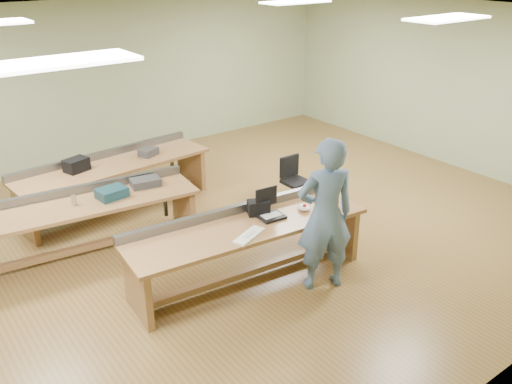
% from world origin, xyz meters
% --- Properties ---
extents(floor, '(10.00, 10.00, 0.00)m').
position_xyz_m(floor, '(0.00, 0.00, 0.00)').
color(floor, brown).
rests_on(floor, ground).
extents(ceiling, '(10.00, 10.00, 0.00)m').
position_xyz_m(ceiling, '(0.00, 0.00, 3.00)').
color(ceiling, silver).
rests_on(ceiling, wall_back).
extents(wall_back, '(10.00, 0.04, 3.00)m').
position_xyz_m(wall_back, '(0.00, 4.00, 1.50)').
color(wall_back, '#9CAB81').
rests_on(wall_back, floor).
extents(wall_front, '(10.00, 0.04, 3.00)m').
position_xyz_m(wall_front, '(0.00, -4.00, 1.50)').
color(wall_front, '#9CAB81').
rests_on(wall_front, floor).
extents(wall_right, '(0.04, 8.00, 3.00)m').
position_xyz_m(wall_right, '(5.00, 0.00, 1.50)').
color(wall_right, '#9CAB81').
rests_on(wall_right, floor).
extents(fluor_panels, '(6.20, 3.50, 0.03)m').
position_xyz_m(fluor_panels, '(0.00, 0.00, 2.97)').
color(fluor_panels, white).
rests_on(fluor_panels, ceiling).
extents(workbench_front, '(3.11, 1.09, 0.86)m').
position_xyz_m(workbench_front, '(-0.45, -1.15, 0.56)').
color(workbench_front, olive).
rests_on(workbench_front, floor).
extents(workbench_mid, '(3.02, 1.11, 0.86)m').
position_xyz_m(workbench_mid, '(-1.79, 0.65, 0.56)').
color(workbench_mid, olive).
rests_on(workbench_mid, floor).
extents(workbench_back, '(3.14, 1.10, 0.86)m').
position_xyz_m(workbench_back, '(-0.93, 1.75, 0.56)').
color(workbench_back, olive).
rests_on(workbench_back, floor).
extents(person, '(0.81, 0.68, 1.90)m').
position_xyz_m(person, '(0.19, -1.83, 0.95)').
color(person, slate).
rests_on(person, floor).
extents(laptop_base, '(0.33, 0.28, 0.03)m').
position_xyz_m(laptop_base, '(-0.11, -1.19, 0.77)').
color(laptop_base, black).
rests_on(laptop_base, workbench_front).
extents(laptop_screen, '(0.31, 0.04, 0.24)m').
position_xyz_m(laptop_screen, '(-0.10, -1.07, 0.99)').
color(laptop_screen, black).
rests_on(laptop_screen, laptop_base).
extents(keyboard, '(0.49, 0.32, 0.03)m').
position_xyz_m(keyboard, '(-0.61, -1.41, 0.76)').
color(keyboard, white).
rests_on(keyboard, workbench_front).
extents(trackball_mouse, '(0.18, 0.20, 0.07)m').
position_xyz_m(trackball_mouse, '(0.36, -1.27, 0.79)').
color(trackball_mouse, white).
rests_on(trackball_mouse, workbench_front).
extents(camera_bag, '(0.32, 0.27, 0.18)m').
position_xyz_m(camera_bag, '(-0.17, -1.01, 0.84)').
color(camera_bag, black).
rests_on(camera_bag, workbench_front).
extents(task_chair, '(0.43, 0.43, 0.81)m').
position_xyz_m(task_chair, '(1.39, 0.11, 0.30)').
color(task_chair, black).
rests_on(task_chair, floor).
extents(parts_bin_teal, '(0.41, 0.32, 0.13)m').
position_xyz_m(parts_bin_teal, '(-1.44, 0.56, 0.82)').
color(parts_bin_teal, '#12323C').
rests_on(parts_bin_teal, workbench_mid).
extents(parts_bin_grey, '(0.44, 0.32, 0.11)m').
position_xyz_m(parts_bin_grey, '(-0.91, 0.65, 0.80)').
color(parts_bin_grey, '#323234').
rests_on(parts_bin_grey, workbench_mid).
extents(mug, '(0.14, 0.14, 0.09)m').
position_xyz_m(mug, '(-1.55, 0.50, 0.80)').
color(mug, '#323234').
rests_on(mug, workbench_mid).
extents(drinks_can, '(0.09, 0.09, 0.13)m').
position_xyz_m(drinks_can, '(-1.93, 0.64, 0.82)').
color(drinks_can, '#B5B5BA').
rests_on(drinks_can, workbench_mid).
extents(storage_box_back, '(0.39, 0.33, 0.19)m').
position_xyz_m(storage_box_back, '(-1.48, 1.77, 0.85)').
color(storage_box_back, black).
rests_on(storage_box_back, workbench_back).
extents(tray_back, '(0.35, 0.31, 0.12)m').
position_xyz_m(tray_back, '(-0.31, 1.75, 0.81)').
color(tray_back, '#323234').
rests_on(tray_back, workbench_back).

